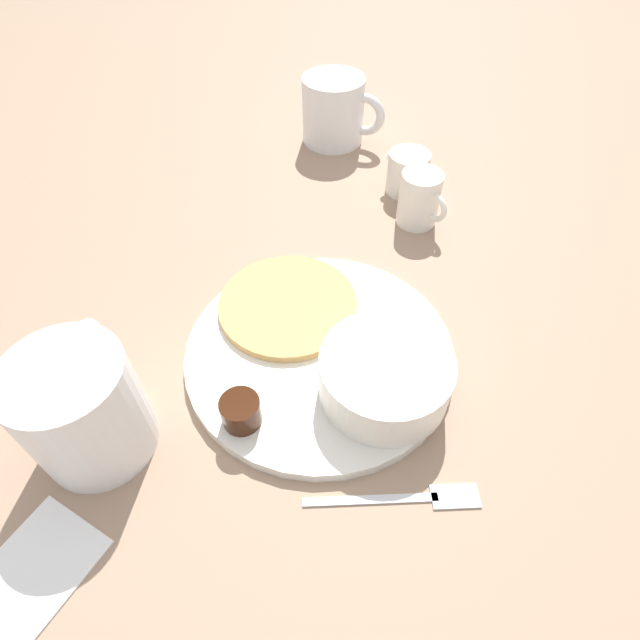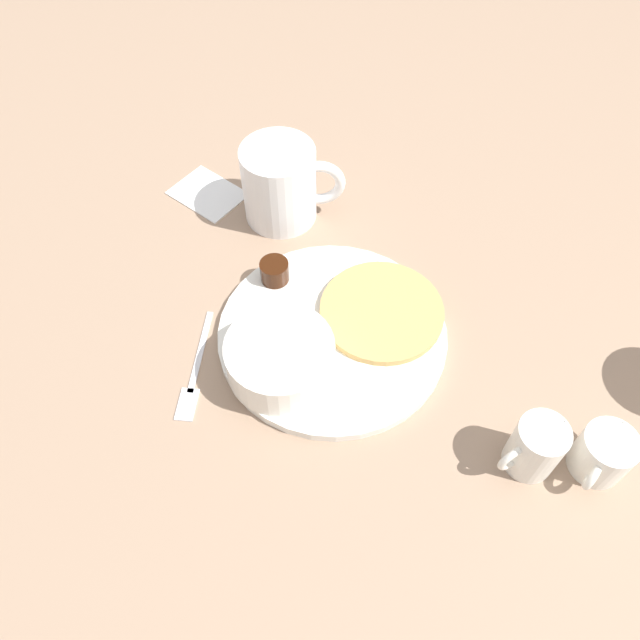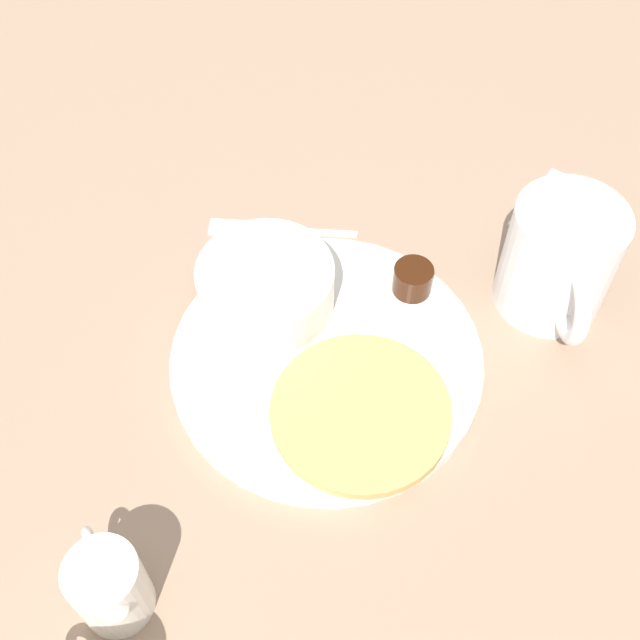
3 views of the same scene
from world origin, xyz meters
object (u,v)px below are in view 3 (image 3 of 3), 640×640
coffee_mug (560,261)px  creamer_pitcher_near (109,586)px  bowl (266,285)px  fork (265,229)px  plate (327,359)px

coffee_mug → creamer_pitcher_near: (-0.37, 0.23, -0.02)m
bowl → coffee_mug: (0.10, -0.23, 0.02)m
bowl → fork: size_ratio=0.83×
coffee_mug → fork: bearing=91.9°
fork → coffee_mug: bearing=-88.1°
creamer_pitcher_near → fork: bearing=5.9°
coffee_mug → creamer_pitcher_near: bearing=147.8°
bowl → creamer_pitcher_near: (-0.27, 0.00, -0.00)m
plate → fork: (0.12, 0.11, -0.00)m
plate → creamer_pitcher_near: size_ratio=3.74×
coffee_mug → plate: bearing=129.1°
plate → fork: plate is taller
creamer_pitcher_near → fork: (0.36, 0.04, -0.03)m
fork → plate: bearing=-139.0°
bowl → creamer_pitcher_near: size_ratio=1.67×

